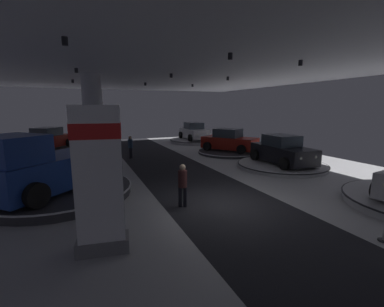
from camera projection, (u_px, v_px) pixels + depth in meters
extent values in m
cube|color=#B2B2B7|center=(224.00, 205.00, 9.85)|extent=(24.00, 44.00, 0.05)
cube|color=#232328|center=(224.00, 204.00, 9.84)|extent=(4.40, 44.00, 0.01)
cube|color=silver|center=(228.00, 48.00, 8.87)|extent=(24.00, 44.00, 0.10)
cylinder|color=black|center=(65.00, 41.00, 6.98)|extent=(0.16, 0.16, 0.22)
cylinder|color=black|center=(76.00, 70.00, 12.54)|extent=(0.16, 0.16, 0.22)
cylinder|color=black|center=(73.00, 81.00, 17.72)|extent=(0.16, 0.16, 0.22)
cylinder|color=black|center=(230.00, 56.00, 9.04)|extent=(0.16, 0.16, 0.22)
cylinder|color=black|center=(171.00, 76.00, 14.59)|extent=(0.16, 0.16, 0.22)
cylinder|color=black|center=(145.00, 84.00, 19.85)|extent=(0.16, 0.16, 0.22)
cylinder|color=black|center=(300.00, 63.00, 10.42)|extent=(0.16, 0.16, 0.22)
cylinder|color=black|center=(228.00, 78.00, 16.05)|extent=(0.16, 0.16, 0.22)
cylinder|color=black|center=(192.00, 85.00, 21.22)|extent=(0.16, 0.16, 0.22)
cylinder|color=silver|center=(94.00, 122.00, 15.44)|extent=(1.12, 1.12, 5.50)
cube|color=slate|center=(103.00, 244.00, 6.63)|extent=(1.35, 0.83, 0.35)
cube|color=white|center=(99.00, 174.00, 6.31)|extent=(1.17, 0.72, 3.29)
cube|color=red|center=(96.00, 131.00, 6.13)|extent=(1.20, 0.75, 0.36)
cylinder|color=#B7B7BC|center=(282.00, 165.00, 15.89)|extent=(5.16, 5.16, 0.23)
cylinder|color=black|center=(282.00, 164.00, 15.87)|extent=(5.27, 5.27, 0.05)
cube|color=black|center=(282.00, 153.00, 15.76)|extent=(2.03, 4.30, 0.90)
cube|color=#2D3842|center=(281.00, 141.00, 15.77)|extent=(1.67, 1.99, 0.70)
cylinder|color=black|center=(313.00, 161.00, 14.81)|extent=(0.26, 0.69, 0.68)
cylinder|color=black|center=(284.00, 164.00, 14.15)|extent=(0.26, 0.69, 0.68)
cylinder|color=black|center=(280.00, 153.00, 17.46)|extent=(0.26, 0.69, 0.68)
cylinder|color=black|center=(255.00, 155.00, 16.80)|extent=(0.26, 0.69, 0.68)
sphere|color=white|center=(315.00, 157.00, 13.99)|extent=(0.18, 0.18, 0.18)
sphere|color=white|center=(300.00, 158.00, 13.67)|extent=(0.18, 0.18, 0.18)
cylinder|color=#B7B7BC|center=(194.00, 141.00, 26.92)|extent=(4.89, 4.89, 0.34)
cylinder|color=black|center=(194.00, 140.00, 26.89)|extent=(4.98, 4.98, 0.05)
cube|color=silver|center=(194.00, 133.00, 26.78)|extent=(1.94, 4.26, 0.90)
cube|color=#2D3842|center=(194.00, 126.00, 26.79)|extent=(1.62, 1.95, 0.70)
cylinder|color=black|center=(209.00, 137.00, 25.87)|extent=(0.24, 0.69, 0.68)
cylinder|color=black|center=(190.00, 138.00, 25.16)|extent=(0.24, 0.69, 0.68)
cylinder|color=black|center=(198.00, 134.00, 28.49)|extent=(0.24, 0.69, 0.68)
cylinder|color=black|center=(181.00, 135.00, 27.79)|extent=(0.24, 0.69, 0.68)
sphere|color=white|center=(207.00, 134.00, 25.04)|extent=(0.18, 0.18, 0.18)
sphere|color=white|center=(197.00, 134.00, 24.69)|extent=(0.18, 0.18, 0.18)
cylinder|color=black|center=(377.00, 189.00, 9.51)|extent=(0.70, 0.31, 0.68)
cylinder|color=#333338|center=(47.00, 151.00, 21.11)|extent=(4.80, 4.80, 0.28)
cylinder|color=white|center=(47.00, 149.00, 21.09)|extent=(4.89, 4.89, 0.05)
cube|color=maroon|center=(46.00, 141.00, 20.98)|extent=(3.82, 4.50, 0.90)
cube|color=#2D3842|center=(47.00, 132.00, 21.00)|extent=(2.35, 2.45, 0.70)
cylinder|color=black|center=(45.00, 148.00, 19.46)|extent=(0.56, 0.69, 0.68)
cylinder|color=black|center=(22.00, 147.00, 19.83)|extent=(0.56, 0.69, 0.68)
cylinder|color=black|center=(69.00, 143.00, 22.23)|extent=(0.56, 0.69, 0.68)
cylinder|color=black|center=(48.00, 142.00, 22.59)|extent=(0.56, 0.69, 0.68)
sphere|color=white|center=(32.00, 144.00, 18.88)|extent=(0.18, 0.18, 0.18)
sphere|color=white|center=(20.00, 143.00, 19.06)|extent=(0.18, 0.18, 0.18)
cylinder|color=#333338|center=(229.00, 152.00, 20.65)|extent=(4.85, 4.85, 0.22)
cylinder|color=white|center=(229.00, 151.00, 20.64)|extent=(4.95, 4.95, 0.05)
cube|color=maroon|center=(229.00, 143.00, 20.53)|extent=(3.81, 4.50, 0.90)
cube|color=#2D3842|center=(228.00, 133.00, 20.48)|extent=(2.35, 2.44, 0.70)
cylinder|color=black|center=(251.00, 146.00, 20.61)|extent=(0.56, 0.69, 0.68)
cylinder|color=black|center=(241.00, 150.00, 18.97)|extent=(0.56, 0.69, 0.68)
cylinder|color=black|center=(219.00, 143.00, 22.17)|extent=(0.56, 0.69, 0.68)
cylinder|color=black|center=(207.00, 146.00, 20.54)|extent=(0.56, 0.69, 0.68)
sphere|color=white|center=(257.00, 143.00, 19.78)|extent=(0.18, 0.18, 0.18)
sphere|color=white|center=(252.00, 144.00, 18.97)|extent=(0.18, 0.18, 0.18)
cylinder|color=#333338|center=(60.00, 192.00, 10.67)|extent=(5.56, 5.57, 0.36)
cylinder|color=white|center=(60.00, 188.00, 10.64)|extent=(5.68, 5.68, 0.05)
cube|color=navy|center=(58.00, 170.00, 10.51)|extent=(5.25, 5.22, 1.20)
cube|color=navy|center=(12.00, 150.00, 8.78)|extent=(2.54, 2.55, 1.00)
cube|color=#28333D|center=(27.00, 148.00, 9.24)|extent=(1.28, 1.30, 0.75)
cylinder|color=black|center=(37.00, 195.00, 8.43)|extent=(0.79, 0.79, 0.84)
cylinder|color=black|center=(113.00, 170.00, 11.81)|extent=(0.79, 0.79, 0.84)
cylinder|color=black|center=(73.00, 166.00, 12.70)|extent=(0.79, 0.79, 0.84)
cylinder|color=black|center=(131.00, 153.00, 18.63)|extent=(0.14, 0.14, 0.80)
cylinder|color=black|center=(130.00, 153.00, 18.47)|extent=(0.14, 0.14, 0.80)
cylinder|color=#233851|center=(130.00, 144.00, 18.44)|extent=(0.32, 0.32, 0.62)
sphere|color=tan|center=(130.00, 138.00, 18.36)|extent=(0.22, 0.22, 0.22)
cylinder|color=black|center=(185.00, 196.00, 9.50)|extent=(0.14, 0.14, 0.80)
cylinder|color=black|center=(180.00, 196.00, 9.51)|extent=(0.14, 0.14, 0.80)
cylinder|color=#472323|center=(183.00, 179.00, 9.39)|extent=(0.32, 0.32, 0.62)
sphere|color=beige|center=(183.00, 167.00, 9.32)|extent=(0.22, 0.22, 0.22)
cylinder|color=#333338|center=(383.00, 240.00, 7.11)|extent=(0.28, 0.28, 0.04)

